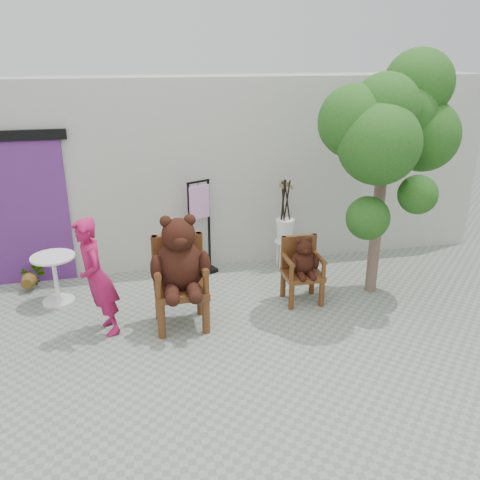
{
  "coord_description": "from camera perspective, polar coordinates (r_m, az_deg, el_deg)",
  "views": [
    {
      "loc": [
        -1.44,
        -5.12,
        3.39
      ],
      "look_at": [
        -0.06,
        1.19,
        0.95
      ],
      "focal_mm": 38.0,
      "sensor_mm": 36.0,
      "label": 1
    }
  ],
  "objects": [
    {
      "name": "ground_plane",
      "position": [
        6.3,
        2.91,
        -11.85
      ],
      "size": [
        60.0,
        60.0,
        0.0
      ],
      "primitive_type": "plane",
      "color": "gray",
      "rests_on": "ground"
    },
    {
      "name": "back_wall",
      "position": [
        8.55,
        -2.36,
        7.91
      ],
      "size": [
        9.0,
        1.0,
        3.0
      ],
      "primitive_type": "cube",
      "color": "#B8B6AC",
      "rests_on": "ground"
    },
    {
      "name": "doorway",
      "position": [
        8.16,
        -22.88,
        3.22
      ],
      "size": [
        1.4,
        0.11,
        2.33
      ],
      "color": "#58246E",
      "rests_on": "ground"
    },
    {
      "name": "chair_big",
      "position": [
        6.41,
        -6.78,
        -2.86
      ],
      "size": [
        0.74,
        0.79,
        1.51
      ],
      "color": "#48250F",
      "rests_on": "ground"
    },
    {
      "name": "chair_small",
      "position": [
        7.17,
        7.03,
        -2.63
      ],
      "size": [
        0.53,
        0.52,
        0.96
      ],
      "color": "#48250F",
      "rests_on": "ground"
    },
    {
      "name": "person",
      "position": [
        6.46,
        -15.8,
        -4.09
      ],
      "size": [
        0.51,
        0.64,
        1.53
      ],
      "primitive_type": "imported",
      "rotation": [
        0.0,
        0.0,
        -1.3
      ],
      "color": "#A11348",
      "rests_on": "ground"
    },
    {
      "name": "cafe_table",
      "position": [
        7.58,
        -20.06,
        -3.55
      ],
      "size": [
        0.6,
        0.6,
        0.7
      ],
      "rotation": [
        0.0,
        0.0,
        0.13
      ],
      "color": "white",
      "rests_on": "ground"
    },
    {
      "name": "display_stand",
      "position": [
        8.03,
        -4.53,
        0.19
      ],
      "size": [
        0.56,
        0.51,
        1.51
      ],
      "rotation": [
        0.0,
        0.0,
        0.43
      ],
      "color": "black",
      "rests_on": "ground"
    },
    {
      "name": "stool_bucket",
      "position": [
        8.25,
        5.03,
        1.17
      ],
      "size": [
        0.32,
        0.32,
        1.45
      ],
      "rotation": [
        0.0,
        0.0,
        0.01
      ],
      "color": "white",
      "rests_on": "ground"
    },
    {
      "name": "tree",
      "position": [
        7.06,
        16.85,
        12.01
      ],
      "size": [
        2.08,
        1.59,
        3.42
      ],
      "rotation": [
        0.0,
        0.0,
        -0.02
      ],
      "color": "brown",
      "rests_on": "ground"
    },
    {
      "name": "potted_plant",
      "position": [
        8.23,
        -22.43,
        -3.83
      ],
      "size": [
        0.38,
        0.34,
        0.39
      ],
      "primitive_type": "imported",
      "rotation": [
        0.0,
        0.0,
        -0.1
      ],
      "color": "#13390F",
      "rests_on": "ground"
    }
  ]
}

